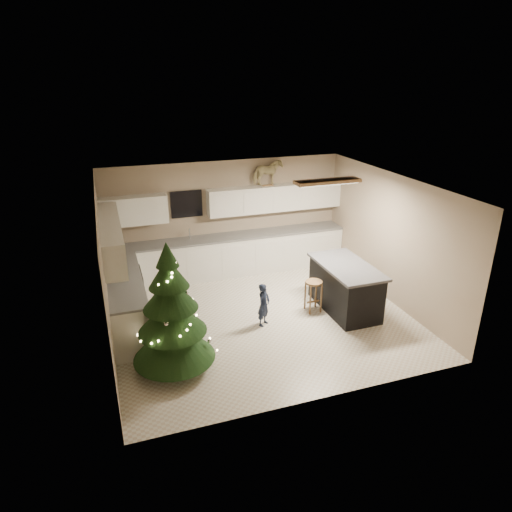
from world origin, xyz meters
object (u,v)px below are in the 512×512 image
object	(u,v)px
island	(345,287)
rocking_horse	(268,172)
christmas_tree	(172,319)
toddler	(264,305)
bar_stool	(314,289)

from	to	relation	value
island	rocking_horse	xyz separation A→B (m)	(-0.71, 2.52, 1.82)
christmas_tree	rocking_horse	size ratio (longest dim) A/B	3.02
christmas_tree	toddler	distance (m)	2.02
rocking_horse	christmas_tree	bearing A→B (deg)	130.26
bar_stool	toddler	xyz separation A→B (m)	(-1.11, -0.20, -0.06)
christmas_tree	rocking_horse	xyz separation A→B (m)	(2.81, 3.38, 1.42)
toddler	rocking_horse	world-z (taller)	rocking_horse
island	toddler	distance (m)	1.72
christmas_tree	toddler	bearing A→B (deg)	23.96
island	rocking_horse	bearing A→B (deg)	105.68
bar_stool	toddler	bearing A→B (deg)	-169.96
christmas_tree	toddler	size ratio (longest dim) A/B	2.58
island	toddler	size ratio (longest dim) A/B	2.04
island	christmas_tree	bearing A→B (deg)	-166.36
christmas_tree	island	bearing A→B (deg)	13.64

